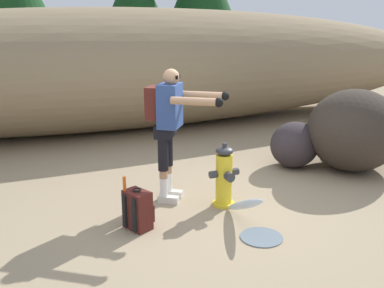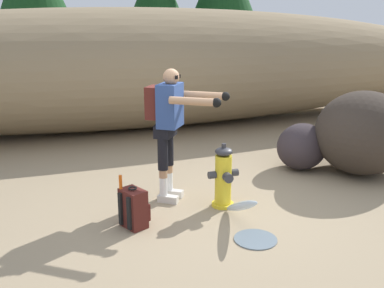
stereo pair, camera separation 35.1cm
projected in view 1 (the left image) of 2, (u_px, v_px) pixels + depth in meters
The scene contains 10 objects.
ground_plane at pixel (212, 206), 5.56m from camera, with size 56.00×56.00×0.04m, color #998466.
dirt_embankment at pixel (124, 69), 9.21m from camera, with size 16.96×3.20×2.49m, color #897556.
fire_hydrant at pixel (224, 177), 5.43m from camera, with size 0.38×0.33×0.81m.
hydrant_water_jet at pixel (248, 212), 4.93m from camera, with size 0.46×1.03×0.49m.
utility_worker at pixel (170, 119), 5.40m from camera, with size 1.01×0.88×1.68m.
spare_backpack at pixel (138, 210), 4.87m from camera, with size 0.35×0.36×0.47m.
boulder_large at pixel (354, 130), 6.72m from camera, with size 1.57×1.40×1.24m, color #342B24.
boulder_mid at pixel (295, 144), 6.90m from camera, with size 0.86×0.73×0.72m, color #31292D.
boulder_small at pixel (360, 136), 7.64m from camera, with size 0.98×0.87×0.61m, color #282131.
survey_stake at pixel (125, 202), 4.86m from camera, with size 0.04×0.04×0.60m, color #E55914.
Camera 1 is at (-2.16, -4.66, 2.25)m, focal length 41.22 mm.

